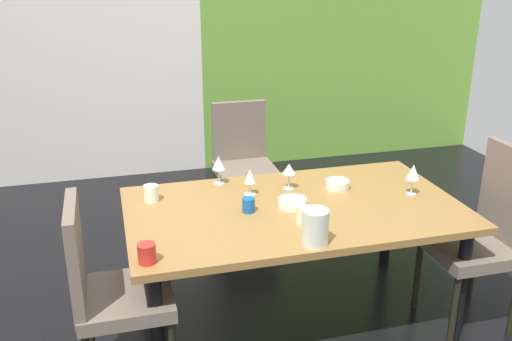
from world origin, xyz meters
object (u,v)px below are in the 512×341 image
Objects in this scene: chair_head_far at (243,158)px; wine_glass_near_window at (250,177)px; dining_table at (294,218)px; serving_bowl_south at (337,184)px; wine_glass_east at (413,173)px; serving_bowl_center at (292,203)px; cup_front at (248,205)px; wine_glass_left at (219,164)px; wine_glass_west at (289,170)px; chair_right_near at (486,230)px; cup_north at (302,215)px; cup_near_shelf at (147,253)px; chair_left_near at (107,286)px; cup_right at (151,193)px; pitcher_rear at (315,227)px.

wine_glass_near_window is (-0.22, -1.09, 0.28)m from chair_head_far.
dining_table is 12.93× the size of serving_bowl_south.
wine_glass_east reaches higher than serving_bowl_center.
serving_bowl_south is (-0.38, 0.19, -0.11)m from wine_glass_east.
cup_front is at bearing -179.13° from dining_table.
wine_glass_left is at bearing 126.30° from serving_bowl_center.
wine_glass_east is at bearing -21.97° from wine_glass_west.
serving_bowl_south reaches higher than serving_bowl_center.
chair_right_near is 10.54× the size of cup_north.
chair_right_near is 1.87m from cup_near_shelf.
dining_table is 1.06m from chair_left_near.
cup_north reaches higher than serving_bowl_south.
wine_glass_east is 1.48m from cup_right.
cup_north reaches higher than cup_right.
chair_head_far is 6.25× the size of wine_glass_west.
chair_right_near is 5.90× the size of pitcher_rear.
chair_right_near is at bearing 90.00° from chair_left_near.
cup_near_shelf is at bearing 63.41° from chair_head_far.
dining_table is 11.74× the size of wine_glass_near_window.
wine_glass_left is at bearing 136.28° from chair_left_near.
cup_right is 0.69m from cup_near_shelf.
serving_bowl_center is 1.68× the size of cup_right.
cup_right is at bearing 134.38° from pitcher_rear.
chair_head_far reaches higher than pitcher_rear.
wine_glass_west is (1.07, 0.54, 0.28)m from chair_left_near.
wine_glass_near_window is (0.83, 0.51, 0.27)m from chair_left_near.
dining_table is 0.38m from serving_bowl_south.
pitcher_rear is at bearing -97.90° from wine_glass_west.
wine_glass_left reaches higher than cup_right.
wine_glass_west is 0.41m from cup_front.
wine_glass_west reaches higher than serving_bowl_south.
wine_glass_west is (0.24, 0.03, 0.01)m from wine_glass_near_window.
wine_glass_left is 0.72m from cup_north.
serving_bowl_center is at bearing 178.99° from wine_glass_east.
chair_right_near is 1.33m from cup_front.
chair_head_far is 1.10m from wine_glass_west.
wine_glass_east is at bearing 99.03° from chair_left_near.
chair_right_near is 11.42× the size of cup_near_shelf.
wine_glass_west is at bearing 82.10° from pitcher_rear.
wine_glass_east reaches higher than pitcher_rear.
chair_head_far is 6.24× the size of serving_bowl_center.
wine_glass_near_window is 0.30m from serving_bowl_center.
chair_left_near is 0.31m from cup_near_shelf.
chair_head_far is at bearing 146.64° from chair_left_near.
chair_head_far is 6.21× the size of wine_glass_near_window.
wine_glass_near_window is 1.01× the size of wine_glass_west.
wine_glass_east is (0.70, -0.01, 0.21)m from dining_table.
wine_glass_near_window is 0.24m from wine_glass_west.
cup_north is at bearing 93.92° from chair_left_near.
chair_left_near is 9.86× the size of cup_north.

